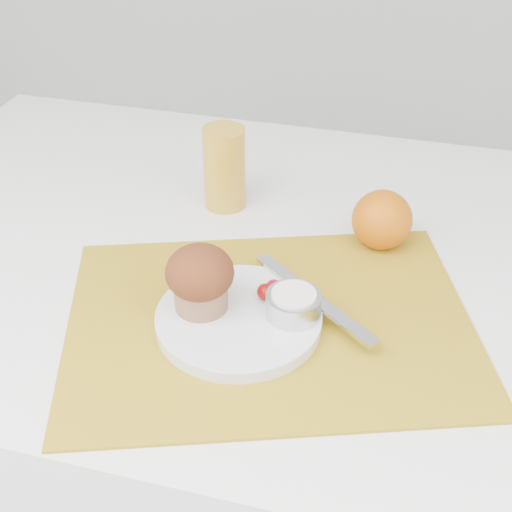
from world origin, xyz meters
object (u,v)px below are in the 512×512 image
(orange, at_px, (382,220))
(muffin, at_px, (200,278))
(plate, at_px, (239,319))
(juice_glass, at_px, (224,168))
(table, at_px, (255,429))

(orange, relative_size, muffin, 1.01)
(plate, xyz_separation_m, juice_glass, (-0.10, 0.27, 0.05))
(orange, relative_size, juice_glass, 0.66)
(table, height_order, juice_glass, juice_glass)
(orange, xyz_separation_m, juice_glass, (-0.24, 0.05, 0.02))
(orange, height_order, juice_glass, juice_glass)
(plate, distance_m, juice_glass, 0.29)
(plate, distance_m, muffin, 0.07)
(table, height_order, muffin, muffin)
(plate, height_order, muffin, muffin)
(plate, xyz_separation_m, orange, (0.14, 0.22, 0.03))
(orange, bearing_deg, muffin, -131.27)
(table, relative_size, orange, 14.43)
(plate, relative_size, orange, 2.39)
(plate, height_order, juice_glass, juice_glass)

